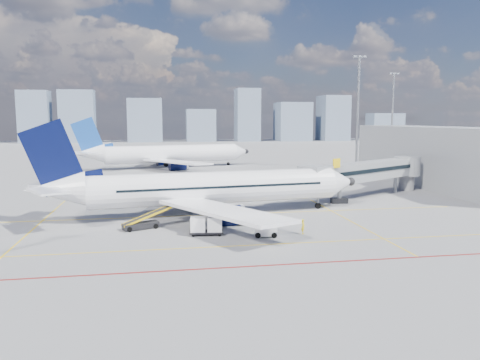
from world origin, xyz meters
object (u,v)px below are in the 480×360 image
at_px(second_aircraft, 165,154).
at_px(baggage_tug, 265,229).
at_px(cargo_dolly, 206,225).
at_px(belt_loader, 142,224).
at_px(main_aircraft, 202,189).
at_px(ramp_worker, 303,226).

height_order(second_aircraft, baggage_tug, second_aircraft).
bearing_deg(second_aircraft, cargo_dolly, -100.39).
bearing_deg(belt_loader, baggage_tug, -46.15).
bearing_deg(belt_loader, second_aircraft, 64.86).
relative_size(main_aircraft, cargo_dolly, 11.55).
height_order(second_aircraft, ramp_worker, second_aircraft).
height_order(second_aircraft, cargo_dolly, second_aircraft).
distance_m(second_aircraft, ramp_worker, 67.14).
bearing_deg(ramp_worker, second_aircraft, 29.45).
relative_size(baggage_tug, cargo_dolly, 0.68).
bearing_deg(belt_loader, main_aircraft, 17.37).
relative_size(baggage_tug, ramp_worker, 1.56).
xyz_separation_m(second_aircraft, belt_loader, (-3.40, -61.04, -2.66)).
bearing_deg(baggage_tug, second_aircraft, 106.94).
xyz_separation_m(cargo_dolly, belt_loader, (-6.34, 3.66, -0.43)).
distance_m(baggage_tug, cargo_dolly, 5.75).
relative_size(main_aircraft, baggage_tug, 16.90).
xyz_separation_m(baggage_tug, belt_loader, (-11.84, 5.32, -0.16)).
height_order(main_aircraft, second_aircraft, second_aircraft).
xyz_separation_m(main_aircraft, second_aircraft, (-3.46, 55.42, -0.00)).
bearing_deg(cargo_dolly, main_aircraft, 92.86).
height_order(baggage_tug, belt_loader, belt_loader).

